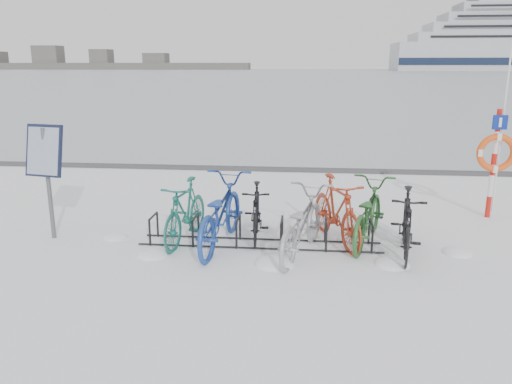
{
  "coord_description": "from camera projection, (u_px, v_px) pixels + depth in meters",
  "views": [
    {
      "loc": [
        0.73,
        -7.77,
        2.91
      ],
      "look_at": [
        -0.12,
        0.6,
        0.75
      ],
      "focal_mm": 35.0,
      "sensor_mm": 36.0,
      "label": 1
    }
  ],
  "objects": [
    {
      "name": "bike_4",
      "position": [
        337.0,
        209.0,
        8.31
      ],
      "size": [
        1.17,
        1.97,
        1.14
      ],
      "primitive_type": "imported",
      "rotation": [
        0.0,
        0.0,
        0.36
      ],
      "color": "#A5331B",
      "rests_on": "ground"
    },
    {
      "name": "bike_3",
      "position": [
        301.0,
        221.0,
        7.77
      ],
      "size": [
        1.25,
        2.16,
        1.07
      ],
      "primitive_type": "imported",
      "rotation": [
        0.0,
        0.0,
        2.86
      ],
      "color": "#96979D",
      "rests_on": "ground"
    },
    {
      "name": "bike_0",
      "position": [
        185.0,
        210.0,
        8.38
      ],
      "size": [
        0.76,
        1.85,
        1.08
      ],
      "primitive_type": "imported",
      "rotation": [
        0.0,
        0.0,
        -0.14
      ],
      "color": "#176153",
      "rests_on": "ground"
    },
    {
      "name": "bike_6",
      "position": [
        407.0,
        221.0,
        7.78
      ],
      "size": [
        0.78,
        1.83,
        1.07
      ],
      "primitive_type": "imported",
      "rotation": [
        0.0,
        0.0,
        -0.16
      ],
      "color": "black",
      "rests_on": "ground"
    },
    {
      "name": "ground",
      "position": [
        260.0,
        245.0,
        8.29
      ],
      "size": [
        900.0,
        900.0,
        0.0
      ],
      "primitive_type": "plane",
      "color": "white",
      "rests_on": "ground"
    },
    {
      "name": "shoreline",
      "position": [
        81.0,
        64.0,
        270.06
      ],
      "size": [
        180.0,
        12.0,
        9.5
      ],
      "color": "#4B4B4B",
      "rests_on": "ground"
    },
    {
      "name": "bike_2",
      "position": [
        256.0,
        210.0,
        8.56
      ],
      "size": [
        0.56,
        1.63,
        0.96
      ],
      "primitive_type": "imported",
      "rotation": [
        0.0,
        0.0,
        0.07
      ],
      "color": "black",
      "rests_on": "ground"
    },
    {
      "name": "ice_sheet",
      "position": [
        306.0,
        73.0,
        157.63
      ],
      "size": [
        400.0,
        298.0,
        0.02
      ],
      "primitive_type": "cube",
      "color": "#A9B5BF",
      "rests_on": "ground"
    },
    {
      "name": "snow_drifts",
      "position": [
        281.0,
        250.0,
        8.04
      ],
      "size": [
        6.14,
        2.17,
        0.22
      ],
      "color": "white",
      "rests_on": "ground"
    },
    {
      "name": "bike_1",
      "position": [
        220.0,
        210.0,
        8.15
      ],
      "size": [
        1.03,
        2.33,
        1.18
      ],
      "primitive_type": "imported",
      "rotation": [
        0.0,
        0.0,
        3.03
      ],
      "color": "#1D3F92",
      "rests_on": "ground"
    },
    {
      "name": "info_board",
      "position": [
        45.0,
        158.0,
        8.24
      ],
      "size": [
        0.69,
        0.36,
        1.96
      ],
      "rotation": [
        0.0,
        0.0,
        -0.19
      ],
      "color": "#595B5E",
      "rests_on": "ground"
    },
    {
      "name": "quay_edge",
      "position": [
        280.0,
        169.0,
        13.96
      ],
      "size": [
        400.0,
        0.25,
        0.1
      ],
      "primitive_type": "cube",
      "color": "#3F3F42",
      "rests_on": "ground"
    },
    {
      "name": "bike_rack",
      "position": [
        260.0,
        234.0,
        8.24
      ],
      "size": [
        4.0,
        0.48,
        0.46
      ],
      "color": "black",
      "rests_on": "ground"
    },
    {
      "name": "lifebuoy_station",
      "position": [
        496.0,
        153.0,
        9.41
      ],
      "size": [
        0.74,
        0.22,
        3.82
      ],
      "color": "red",
      "rests_on": "ground"
    },
    {
      "name": "bike_5",
      "position": [
        367.0,
        211.0,
        8.31
      ],
      "size": [
        1.29,
        2.17,
        1.08
      ],
      "primitive_type": "imported",
      "rotation": [
        0.0,
        0.0,
        2.84
      ],
      "color": "#265A27",
      "rests_on": "ground"
    }
  ]
}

